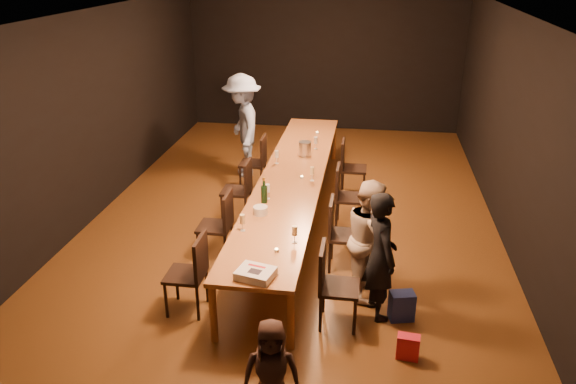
# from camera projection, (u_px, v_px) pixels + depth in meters

# --- Properties ---
(ground) EXTENTS (10.00, 10.00, 0.00)m
(ground) POSITION_uv_depth(u_px,v_px,m) (292.00, 222.00, 8.44)
(ground) COLOR #472D11
(ground) RESTS_ON ground
(room_shell) EXTENTS (6.04, 10.04, 3.02)m
(room_shell) POSITION_uv_depth(u_px,v_px,m) (293.00, 85.00, 7.62)
(room_shell) COLOR black
(room_shell) RESTS_ON ground
(table) EXTENTS (0.90, 6.00, 0.75)m
(table) POSITION_uv_depth(u_px,v_px,m) (292.00, 178.00, 8.16)
(table) COLOR #97552C
(table) RESTS_ON ground
(chair_right_0) EXTENTS (0.42, 0.42, 0.93)m
(chair_right_0) POSITION_uv_depth(u_px,v_px,m) (339.00, 286.00, 5.96)
(chair_right_0) COLOR black
(chair_right_0) RESTS_ON ground
(chair_right_1) EXTENTS (0.42, 0.42, 0.93)m
(chair_right_1) POSITION_uv_depth(u_px,v_px,m) (346.00, 235.00, 7.05)
(chair_right_1) COLOR black
(chair_right_1) RESTS_ON ground
(chair_right_2) EXTENTS (0.42, 0.42, 0.93)m
(chair_right_2) POSITION_uv_depth(u_px,v_px,m) (350.00, 197.00, 8.14)
(chair_right_2) COLOR black
(chair_right_2) RESTS_ON ground
(chair_right_3) EXTENTS (0.42, 0.42, 0.93)m
(chair_right_3) POSITION_uv_depth(u_px,v_px,m) (354.00, 168.00, 9.23)
(chair_right_3) COLOR black
(chair_right_3) RESTS_ON ground
(chair_left_0) EXTENTS (0.42, 0.42, 0.93)m
(chair_left_0) POSITION_uv_depth(u_px,v_px,m) (185.00, 274.00, 6.19)
(chair_left_0) COLOR black
(chair_left_0) RESTS_ON ground
(chair_left_1) EXTENTS (0.42, 0.42, 0.93)m
(chair_left_1) POSITION_uv_depth(u_px,v_px,m) (215.00, 226.00, 7.28)
(chair_left_1) COLOR black
(chair_left_1) RESTS_ON ground
(chair_left_2) EXTENTS (0.42, 0.42, 0.93)m
(chair_left_2) POSITION_uv_depth(u_px,v_px,m) (236.00, 190.00, 8.37)
(chair_left_2) COLOR black
(chair_left_2) RESTS_ON ground
(chair_left_3) EXTENTS (0.42, 0.42, 0.93)m
(chair_left_3) POSITION_uv_depth(u_px,v_px,m) (253.00, 163.00, 9.46)
(chair_left_3) COLOR black
(chair_left_3) RESTS_ON ground
(woman_birthday) EXTENTS (0.52, 0.63, 1.47)m
(woman_birthday) POSITION_uv_depth(u_px,v_px,m) (381.00, 256.00, 6.02)
(woman_birthday) COLOR black
(woman_birthday) RESTS_ON ground
(woman_tan) EXTENTS (0.63, 0.76, 1.43)m
(woman_tan) POSITION_uv_depth(u_px,v_px,m) (370.00, 239.00, 6.42)
(woman_tan) COLOR beige
(woman_tan) RESTS_ON ground
(man_blue) EXTENTS (1.07, 1.35, 1.83)m
(man_blue) POSITION_uv_depth(u_px,v_px,m) (243.00, 126.00, 9.89)
(man_blue) COLOR #7C93BF
(man_blue) RESTS_ON ground
(child) EXTENTS (0.54, 0.40, 1.01)m
(child) POSITION_uv_depth(u_px,v_px,m) (271.00, 374.00, 4.66)
(child) COLOR #3A2620
(child) RESTS_ON ground
(gift_bag_red) EXTENTS (0.23, 0.14, 0.26)m
(gift_bag_red) POSITION_uv_depth(u_px,v_px,m) (408.00, 347.00, 5.56)
(gift_bag_red) COLOR red
(gift_bag_red) RESTS_ON ground
(gift_bag_blue) EXTENTS (0.30, 0.24, 0.33)m
(gift_bag_blue) POSITION_uv_depth(u_px,v_px,m) (402.00, 306.00, 6.15)
(gift_bag_blue) COLOR #223694
(gift_bag_blue) RESTS_ON ground
(birthday_cake) EXTENTS (0.42, 0.37, 0.09)m
(birthday_cake) POSITION_uv_depth(u_px,v_px,m) (256.00, 273.00, 5.58)
(birthday_cake) COLOR white
(birthday_cake) RESTS_ON table
(plate_stack) EXTENTS (0.22, 0.22, 0.10)m
(plate_stack) POSITION_uv_depth(u_px,v_px,m) (260.00, 210.00, 6.92)
(plate_stack) COLOR silver
(plate_stack) RESTS_ON table
(champagne_bottle) EXTENTS (0.11, 0.11, 0.35)m
(champagne_bottle) POSITION_uv_depth(u_px,v_px,m) (264.00, 190.00, 7.20)
(champagne_bottle) COLOR black
(champagne_bottle) RESTS_ON table
(ice_bucket) EXTENTS (0.22, 0.22, 0.22)m
(ice_bucket) POSITION_uv_depth(u_px,v_px,m) (305.00, 148.00, 8.91)
(ice_bucket) COLOR silver
(ice_bucket) RESTS_ON table
(wineglass_0) EXTENTS (0.06, 0.06, 0.21)m
(wineglass_0) POSITION_uv_depth(u_px,v_px,m) (242.00, 223.00, 6.49)
(wineglass_0) COLOR beige
(wineglass_0) RESTS_ON table
(wineglass_1) EXTENTS (0.06, 0.06, 0.21)m
(wineglass_1) POSITION_uv_depth(u_px,v_px,m) (295.00, 234.00, 6.22)
(wineglass_1) COLOR beige
(wineglass_1) RESTS_ON table
(wineglass_2) EXTENTS (0.06, 0.06, 0.21)m
(wineglass_2) POSITION_uv_depth(u_px,v_px,m) (268.00, 192.00, 7.33)
(wineglass_2) COLOR silver
(wineglass_2) RESTS_ON table
(wineglass_3) EXTENTS (0.06, 0.06, 0.21)m
(wineglass_3) POSITION_uv_depth(u_px,v_px,m) (312.00, 174.00, 7.92)
(wineglass_3) COLOR beige
(wineglass_3) RESTS_ON table
(wineglass_4) EXTENTS (0.06, 0.06, 0.21)m
(wineglass_4) POSITION_uv_depth(u_px,v_px,m) (277.00, 157.00, 8.56)
(wineglass_4) COLOR silver
(wineglass_4) RESTS_ON table
(wineglass_5) EXTENTS (0.06, 0.06, 0.21)m
(wineglass_5) POSITION_uv_depth(u_px,v_px,m) (316.00, 143.00, 9.20)
(wineglass_5) COLOR silver
(wineglass_5) RESTS_ON table
(tealight_near) EXTENTS (0.05, 0.05, 0.03)m
(tealight_near) POSITION_uv_depth(u_px,v_px,m) (277.00, 250.00, 6.06)
(tealight_near) COLOR #B2B7B2
(tealight_near) RESTS_ON table
(tealight_mid) EXTENTS (0.05, 0.05, 0.03)m
(tealight_mid) POSITION_uv_depth(u_px,v_px,m) (302.00, 177.00, 8.03)
(tealight_mid) COLOR #B2B7B2
(tealight_mid) RESTS_ON table
(tealight_far) EXTENTS (0.05, 0.05, 0.03)m
(tealight_far) POSITION_uv_depth(u_px,v_px,m) (317.00, 133.00, 10.01)
(tealight_far) COLOR #B2B7B2
(tealight_far) RESTS_ON table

